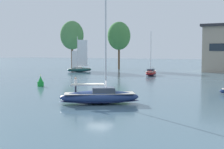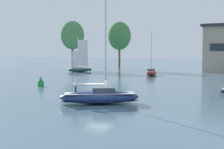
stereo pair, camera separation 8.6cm
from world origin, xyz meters
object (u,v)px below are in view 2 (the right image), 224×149
tree_shore_center (72,35)px  sailboat_moored_far_slip (151,72)px  tree_shore_left (119,36)px  sailboat_moored_mid_channel (80,69)px  channel_buoy (41,82)px  sailboat_main (100,96)px

tree_shore_center → sailboat_moored_far_slip: size_ratio=1.50×
tree_shore_left → sailboat_moored_far_slip: (18.66, -21.21, -9.95)m
sailboat_moored_mid_channel → tree_shore_left: bearing=79.3°
sailboat_moored_far_slip → tree_shore_left: bearing=131.3°
tree_shore_center → channel_buoy: (24.14, -44.60, -10.15)m
tree_shore_center → sailboat_main: (41.11, -55.15, -10.07)m
tree_shore_center → sailboat_moored_far_slip: bearing=-24.4°
tree_shore_center → sailboat_main: 69.52m
sailboat_moored_mid_channel → channel_buoy: size_ratio=5.23×
sailboat_main → channel_buoy: (-16.98, 10.55, -0.08)m
tree_shore_left → tree_shore_center: size_ratio=0.98×
tree_shore_left → sailboat_moored_mid_channel: bearing=-100.7°
tree_shore_center → channel_buoy: bearing=-61.6°
tree_shore_left → tree_shore_center: tree_shore_center is taller
tree_shore_left → tree_shore_center: (-13.75, -6.54, 0.22)m
tree_shore_left → sailboat_moored_mid_channel: size_ratio=1.56×
sailboat_moored_far_slip → channel_buoy: sailboat_moored_far_slip is taller
sailboat_moored_mid_channel → sailboat_main: bearing=-54.7°
tree_shore_center → sailboat_moored_far_slip: tree_shore_center is taller
channel_buoy → tree_shore_center: bearing=118.4°
tree_shore_left → sailboat_moored_far_slip: size_ratio=1.47×
sailboat_moored_mid_channel → sailboat_moored_far_slip: (22.08, -3.07, -0.11)m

